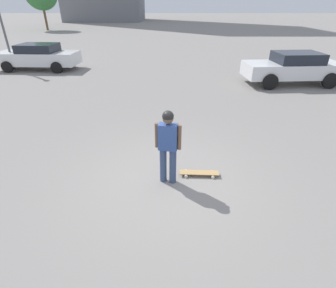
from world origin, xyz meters
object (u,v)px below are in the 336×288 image
Objects in this scene: person at (168,142)px; skateboard at (199,173)px; car_parked_far at (38,56)px; car_parked_near at (294,68)px.

person is 1.17m from skateboard.
person is at bearing 127.29° from car_parked_far.
person is 0.36× the size of car_parked_far.
car_parked_far is at bearing -49.93° from skateboard.
car_parked_near is at bearing -121.45° from skateboard.
person is 13.40m from car_parked_far.
car_parked_far is (13.51, -3.13, -0.03)m from car_parked_near.
skateboard is 9.35m from car_parked_near.
person is 0.36× the size of car_parked_near.
car_parked_near is at bearing 65.05° from person.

